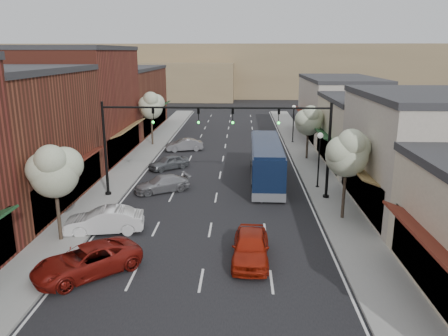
# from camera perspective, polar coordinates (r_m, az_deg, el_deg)

# --- Properties ---
(ground) EXTENTS (160.00, 160.00, 0.00)m
(ground) POSITION_cam_1_polar(r_m,az_deg,el_deg) (24.71, -2.15, -9.89)
(ground) COLOR black
(ground) RESTS_ON ground
(sidewalk_left) EXTENTS (2.80, 73.00, 0.15)m
(sidewalk_left) POSITION_cam_1_polar(r_m,az_deg,el_deg) (43.35, -11.38, 0.93)
(sidewalk_left) COLOR gray
(sidewalk_left) RESTS_ON ground
(sidewalk_right) EXTENTS (2.80, 73.00, 0.15)m
(sidewalk_right) POSITION_cam_1_polar(r_m,az_deg,el_deg) (42.64, 11.14, 0.71)
(sidewalk_right) COLOR gray
(sidewalk_right) RESTS_ON ground
(curb_left) EXTENTS (0.25, 73.00, 0.17)m
(curb_left) POSITION_cam_1_polar(r_m,az_deg,el_deg) (43.04, -9.56, 0.92)
(curb_left) COLOR gray
(curb_left) RESTS_ON ground
(curb_right) EXTENTS (0.25, 73.00, 0.17)m
(curb_right) POSITION_cam_1_polar(r_m,az_deg,el_deg) (42.45, 9.27, 0.73)
(curb_right) COLOR gray
(curb_right) RESTS_ON ground
(bldg_left_midnear) EXTENTS (10.14, 14.10, 9.40)m
(bldg_left_midnear) POSITION_cam_1_polar(r_m,az_deg,el_deg) (33.08, -26.80, 3.39)
(bldg_left_midnear) COLOR brown
(bldg_left_midnear) RESTS_ON ground
(bldg_left_midfar) EXTENTS (10.14, 14.10, 10.90)m
(bldg_left_midfar) POSITION_cam_1_polar(r_m,az_deg,el_deg) (45.57, -18.51, 7.95)
(bldg_left_midfar) COLOR maroon
(bldg_left_midfar) RESTS_ON ground
(bldg_left_far) EXTENTS (10.14, 18.10, 8.40)m
(bldg_left_far) POSITION_cam_1_polar(r_m,az_deg,el_deg) (60.83, -13.12, 8.74)
(bldg_left_far) COLOR brown
(bldg_left_far) RESTS_ON ground
(bldg_right_midnear) EXTENTS (9.14, 12.10, 7.90)m
(bldg_right_midnear) POSITION_cam_1_polar(r_m,az_deg,el_deg) (31.41, 24.53, 1.71)
(bldg_right_midnear) COLOR #B6AB9C
(bldg_right_midnear) RESTS_ON ground
(bldg_right_midfar) EXTENTS (9.14, 12.10, 6.40)m
(bldg_right_midfar) POSITION_cam_1_polar(r_m,az_deg,el_deg) (42.67, 18.52, 4.47)
(bldg_right_midfar) COLOR beige
(bldg_right_midfar) RESTS_ON ground
(bldg_right_far) EXTENTS (9.14, 16.10, 7.40)m
(bldg_right_far) POSITION_cam_1_polar(r_m,az_deg,el_deg) (56.03, 14.70, 7.62)
(bldg_right_far) COLOR #B6AB9C
(bldg_right_far) RESTS_ON ground
(hill_far) EXTENTS (120.00, 30.00, 12.00)m
(hill_far) POSITION_cam_1_polar(r_m,az_deg,el_deg) (112.44, 1.45, 12.76)
(hill_far) COLOR #7A6647
(hill_far) RESTS_ON ground
(hill_near) EXTENTS (50.00, 20.00, 8.00)m
(hill_near) POSITION_cam_1_polar(r_m,az_deg,el_deg) (104.07, -12.85, 11.12)
(hill_near) COLOR #7A6647
(hill_near) RESTS_ON ground
(signal_mast_right) EXTENTS (8.22, 0.46, 7.00)m
(signal_mast_right) POSITION_cam_1_polar(r_m,az_deg,el_deg) (31.12, 9.33, 4.11)
(signal_mast_right) COLOR black
(signal_mast_right) RESTS_ON ground
(signal_mast_left) EXTENTS (8.22, 0.46, 7.00)m
(signal_mast_left) POSITION_cam_1_polar(r_m,az_deg,el_deg) (31.77, -11.29, 4.24)
(signal_mast_left) COLOR black
(signal_mast_left) RESTS_ON ground
(tree_right_near) EXTENTS (2.85, 2.65, 5.95)m
(tree_right_near) POSITION_cam_1_polar(r_m,az_deg,el_deg) (27.73, 15.89, 2.04)
(tree_right_near) COLOR #47382B
(tree_right_near) RESTS_ON ground
(tree_right_far) EXTENTS (2.85, 2.65, 5.43)m
(tree_right_far) POSITION_cam_1_polar(r_m,az_deg,el_deg) (43.26, 11.05, 6.21)
(tree_right_far) COLOR #47382B
(tree_right_far) RESTS_ON ground
(tree_left_near) EXTENTS (2.85, 2.65, 5.69)m
(tree_left_near) POSITION_cam_1_polar(r_m,az_deg,el_deg) (25.23, -21.29, -0.22)
(tree_left_near) COLOR #47382B
(tree_left_near) RESTS_ON ground
(tree_left_far) EXTENTS (2.85, 2.65, 6.13)m
(tree_left_far) POSITION_cam_1_polar(r_m,az_deg,el_deg) (49.67, -9.48, 8.11)
(tree_left_far) COLOR #47382B
(tree_left_far) RESTS_ON ground
(lamp_post_near) EXTENTS (0.44, 0.44, 4.44)m
(lamp_post_near) POSITION_cam_1_polar(r_m,az_deg,el_deg) (34.19, 12.35, 2.17)
(lamp_post_near) COLOR black
(lamp_post_near) RESTS_ON ground
(lamp_post_far) EXTENTS (0.44, 0.44, 4.44)m
(lamp_post_far) POSITION_cam_1_polar(r_m,az_deg,el_deg) (51.23, 9.07, 6.52)
(lamp_post_far) COLOR black
(lamp_post_far) RESTS_ON ground
(coach_bus) EXTENTS (2.55, 11.00, 3.36)m
(coach_bus) POSITION_cam_1_polar(r_m,az_deg,el_deg) (35.55, 5.53, 0.87)
(coach_bus) COLOR #0C1833
(coach_bus) RESTS_ON ground
(red_hatchback) EXTENTS (2.03, 4.67, 1.57)m
(red_hatchback) POSITION_cam_1_polar(r_m,az_deg,el_deg) (22.60, 3.50, -10.21)
(red_hatchback) COLOR #9C1C0B
(red_hatchback) RESTS_ON ground
(parked_car_a) EXTENTS (5.41, 5.19, 1.43)m
(parked_car_a) POSITION_cam_1_polar(r_m,az_deg,el_deg) (22.31, -17.49, -11.47)
(parked_car_a) COLOR maroon
(parked_car_a) RESTS_ON ground
(parked_car_b) EXTENTS (4.78, 2.38, 1.50)m
(parked_car_b) POSITION_cam_1_polar(r_m,az_deg,el_deg) (26.82, -15.35, -6.64)
(parked_car_b) COLOR silver
(parked_car_b) RESTS_ON ground
(parked_car_c) EXTENTS (4.58, 3.53, 1.24)m
(parked_car_c) POSITION_cam_1_polar(r_m,az_deg,el_deg) (33.62, -8.10, -2.06)
(parked_car_c) COLOR gray
(parked_car_c) RESTS_ON ground
(parked_car_d) EXTENTS (3.85, 3.58, 1.28)m
(parked_car_d) POSITION_cam_1_polar(r_m,az_deg,el_deg) (39.93, -7.22, 0.74)
(parked_car_d) COLOR slate
(parked_car_d) RESTS_ON ground
(parked_car_e) EXTENTS (4.17, 2.41, 1.30)m
(parked_car_e) POSITION_cam_1_polar(r_m,az_deg,el_deg) (47.18, -5.22, 3.02)
(parked_car_e) COLOR gray
(parked_car_e) RESTS_ON ground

